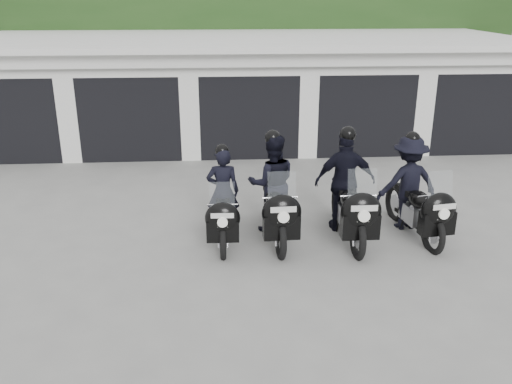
{
  "coord_description": "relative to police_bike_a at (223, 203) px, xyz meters",
  "views": [
    {
      "loc": [
        -0.78,
        -8.44,
        4.21
      ],
      "look_at": [
        -0.2,
        0.07,
        1.05
      ],
      "focal_mm": 38.0,
      "sensor_mm": 36.0,
      "label": 1
    }
  ],
  "objects": [
    {
      "name": "police_bike_c",
      "position": [
        2.24,
        0.1,
        0.17
      ],
      "size": [
        1.11,
        2.35,
        2.04
      ],
      "rotation": [
        0.0,
        0.0,
        0.0
      ],
      "color": "black",
      "rests_on": "ground"
    },
    {
      "name": "background_vegetation",
      "position": [
        1.13,
        12.43,
        2.07
      ],
      "size": [
        20.0,
        3.9,
        5.8
      ],
      "color": "#1E3D16",
      "rests_on": "ground"
    },
    {
      "name": "police_bike_b",
      "position": [
        0.91,
        0.16,
        0.14
      ],
      "size": [
        0.92,
        2.28,
        1.98
      ],
      "rotation": [
        0.0,
        0.0,
        0.04
      ],
      "color": "black",
      "rests_on": "ground"
    },
    {
      "name": "ground",
      "position": [
        0.76,
        -0.49,
        -0.7
      ],
      "size": [
        80.0,
        80.0,
        0.0
      ],
      "primitive_type": "plane",
      "color": "gray",
      "rests_on": "ground"
    },
    {
      "name": "police_bike_a",
      "position": [
        0.0,
        0.0,
        0.0
      ],
      "size": [
        0.62,
        2.02,
        1.75
      ],
      "rotation": [
        0.0,
        0.0,
        -0.02
      ],
      "color": "black",
      "rests_on": "ground"
    },
    {
      "name": "garage_block",
      "position": [
        0.76,
        7.57,
        0.73
      ],
      "size": [
        16.4,
        6.8,
        2.96
      ],
      "color": "white",
      "rests_on": "ground"
    },
    {
      "name": "police_bike_d",
      "position": [
        3.46,
        0.15,
        0.12
      ],
      "size": [
        1.22,
        2.2,
        1.92
      ],
      "rotation": [
        0.0,
        0.0,
        0.14
      ],
      "color": "black",
      "rests_on": "ground"
    }
  ]
}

